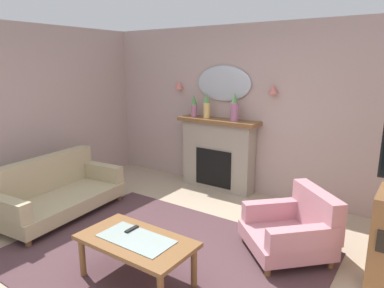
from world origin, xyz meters
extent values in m
cube|color=tan|center=(0.00, 0.00, -0.05)|extent=(6.62, 6.07, 0.10)
cube|color=#B29993|center=(0.00, 2.59, 1.30)|extent=(6.62, 0.10, 2.60)
cube|color=#4C3338|center=(0.00, 0.20, 0.01)|extent=(3.20, 2.40, 0.01)
cube|color=gray|center=(-0.60, 2.38, 0.55)|extent=(1.20, 0.28, 1.10)
cube|color=black|center=(-0.60, 2.28, 0.38)|extent=(0.64, 0.12, 0.60)
cube|color=brown|center=(-0.60, 2.36, 1.13)|extent=(1.36, 0.36, 0.06)
cylinder|color=#9E6084|center=(-1.05, 2.34, 1.26)|extent=(0.10, 0.10, 0.20)
cone|color=#4C8447|center=(-1.05, 2.34, 1.44)|extent=(0.10, 0.10, 0.16)
cylinder|color=tan|center=(-0.80, 2.34, 1.28)|extent=(0.11, 0.11, 0.25)
cone|color=#4C8447|center=(-0.80, 2.34, 1.49)|extent=(0.10, 0.10, 0.16)
cylinder|color=#9E6084|center=(-0.30, 2.34, 1.30)|extent=(0.13, 0.13, 0.28)
cone|color=#4C8447|center=(-0.30, 2.34, 1.52)|extent=(0.10, 0.10, 0.16)
ellipsoid|color=#B2BCC6|center=(-0.60, 2.51, 1.71)|extent=(0.96, 0.06, 0.56)
cone|color=#D17066|center=(-1.45, 2.46, 1.66)|extent=(0.14, 0.14, 0.14)
cone|color=#D17066|center=(0.25, 2.46, 1.66)|extent=(0.14, 0.14, 0.14)
cube|color=brown|center=(0.07, -0.24, 0.42)|extent=(1.10, 0.60, 0.04)
cube|color=#8C9E99|center=(0.07, -0.24, 0.44)|extent=(0.72, 0.36, 0.01)
cylinder|color=brown|center=(-0.42, -0.48, 0.20)|extent=(0.06, 0.06, 0.40)
cylinder|color=brown|center=(-0.42, 0.00, 0.20)|extent=(0.06, 0.06, 0.40)
cylinder|color=brown|center=(0.56, 0.00, 0.20)|extent=(0.06, 0.06, 0.40)
cube|color=black|center=(-0.08, -0.14, 0.45)|extent=(0.04, 0.16, 0.02)
cube|color=tan|center=(-1.81, 0.26, 0.19)|extent=(1.01, 1.78, 0.18)
cube|color=tan|center=(-2.16, 0.22, 0.52)|extent=(0.35, 1.71, 0.48)
cube|color=tan|center=(-1.73, -0.52, 0.40)|extent=(0.77, 0.23, 0.24)
cube|color=tan|center=(-1.89, 1.03, 0.40)|extent=(0.77, 0.23, 0.24)
cylinder|color=brown|center=(-1.39, -0.47, 0.05)|extent=(0.07, 0.07, 0.10)
cylinder|color=brown|center=(-1.55, 1.06, 0.05)|extent=(0.07, 0.07, 0.10)
cylinder|color=brown|center=(-2.22, 0.99, 0.05)|extent=(0.07, 0.07, 0.10)
cube|color=#B77A84|center=(1.05, 1.02, 0.18)|extent=(1.13, 1.13, 0.16)
cube|color=#B77A84|center=(1.29, 1.26, 0.48)|extent=(0.68, 0.67, 0.45)
cube|color=#B77A84|center=(0.81, 1.26, 0.37)|extent=(0.60, 0.61, 0.22)
cube|color=#B77A84|center=(1.29, 0.78, 0.37)|extent=(0.60, 0.61, 0.22)
cylinder|color=brown|center=(0.57, 1.02, 0.05)|extent=(0.06, 0.06, 0.10)
cylinder|color=brown|center=(1.06, 0.54, 0.05)|extent=(0.06, 0.06, 0.10)
cylinder|color=brown|center=(1.04, 1.50, 0.05)|extent=(0.06, 0.06, 0.10)
cylinder|color=brown|center=(1.53, 1.03, 0.05)|extent=(0.06, 0.06, 0.10)
camera|label=1|loc=(2.16, -2.34, 2.03)|focal=32.38mm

